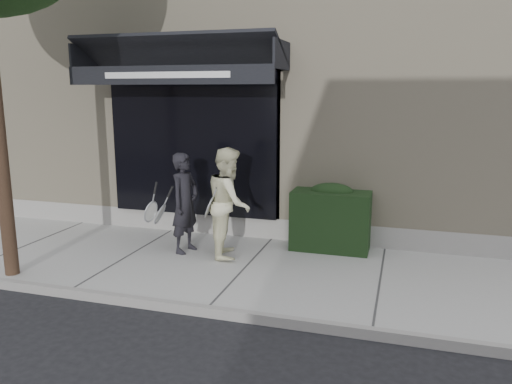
% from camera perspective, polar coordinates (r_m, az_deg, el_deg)
% --- Properties ---
extents(ground, '(80.00, 80.00, 0.00)m').
position_cam_1_polar(ground, '(7.78, -1.11, -9.30)').
color(ground, black).
rests_on(ground, ground).
extents(sidewalk, '(20.00, 3.00, 0.12)m').
position_cam_1_polar(sidewalk, '(7.76, -1.11, -8.89)').
color(sidewalk, '#9F9E99').
rests_on(sidewalk, ground).
extents(curb, '(20.00, 0.10, 0.14)m').
position_cam_1_polar(curb, '(6.41, -5.49, -13.39)').
color(curb, gray).
rests_on(curb, ground).
extents(building_facade, '(14.30, 8.04, 5.64)m').
position_cam_1_polar(building_facade, '(12.09, 6.18, 11.32)').
color(building_facade, beige).
rests_on(building_facade, ground).
extents(hedge, '(1.30, 0.70, 1.14)m').
position_cam_1_polar(hedge, '(8.51, 8.56, -2.94)').
color(hedge, black).
rests_on(hedge, sidewalk).
extents(pedestrian_front, '(0.80, 0.84, 1.66)m').
position_cam_1_polar(pedestrian_front, '(8.29, -8.16, -1.26)').
color(pedestrian_front, black).
rests_on(pedestrian_front, sidewalk).
extents(pedestrian_back, '(0.89, 1.02, 1.77)m').
position_cam_1_polar(pedestrian_back, '(8.03, -3.08, -1.17)').
color(pedestrian_back, beige).
rests_on(pedestrian_back, sidewalk).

